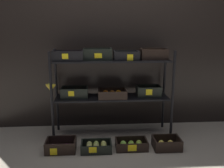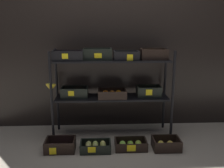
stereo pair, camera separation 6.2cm
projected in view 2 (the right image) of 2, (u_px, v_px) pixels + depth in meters
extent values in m
plane|color=gray|center=(112.00, 134.00, 3.30)|extent=(10.00, 10.00, 0.00)
cube|color=black|center=(111.00, 41.00, 3.42)|extent=(3.86, 0.12, 2.39)
cylinder|color=black|center=(52.00, 98.00, 2.95)|extent=(0.03, 0.03, 1.11)
cylinder|color=black|center=(173.00, 97.00, 3.01)|extent=(0.03, 0.03, 1.11)
cylinder|color=black|center=(57.00, 90.00, 3.33)|extent=(0.03, 0.03, 1.11)
cylinder|color=black|center=(165.00, 89.00, 3.39)|extent=(0.03, 0.03, 1.11)
cube|color=black|center=(112.00, 97.00, 3.18)|extent=(1.42, 0.36, 0.02)
cube|color=black|center=(112.00, 60.00, 3.08)|extent=(1.42, 0.36, 0.02)
cube|color=black|center=(75.00, 96.00, 3.17)|extent=(0.33, 0.22, 0.01)
cube|color=black|center=(74.00, 94.00, 3.06)|extent=(0.33, 0.02, 0.12)
cube|color=black|center=(75.00, 90.00, 3.26)|extent=(0.33, 0.02, 0.12)
cube|color=black|center=(62.00, 92.00, 3.15)|extent=(0.02, 0.19, 0.12)
cube|color=black|center=(87.00, 91.00, 3.17)|extent=(0.02, 0.19, 0.12)
sphere|color=orange|center=(68.00, 94.00, 3.14)|extent=(0.06, 0.06, 0.06)
sphere|color=orange|center=(75.00, 94.00, 3.13)|extent=(0.06, 0.06, 0.06)
sphere|color=orange|center=(81.00, 94.00, 3.14)|extent=(0.06, 0.06, 0.06)
sphere|color=orange|center=(69.00, 93.00, 3.19)|extent=(0.06, 0.06, 0.06)
sphere|color=orange|center=(75.00, 93.00, 3.20)|extent=(0.06, 0.06, 0.06)
sphere|color=orange|center=(81.00, 93.00, 3.20)|extent=(0.06, 0.06, 0.06)
cube|color=yellow|center=(71.00, 94.00, 3.05)|extent=(0.07, 0.01, 0.07)
cube|color=black|center=(112.00, 97.00, 3.14)|extent=(0.35, 0.24, 0.01)
cube|color=black|center=(113.00, 96.00, 3.02)|extent=(0.35, 0.02, 0.09)
cube|color=black|center=(112.00, 91.00, 3.24)|extent=(0.35, 0.02, 0.09)
cube|color=black|center=(99.00, 93.00, 3.12)|extent=(0.02, 0.21, 0.09)
cube|color=black|center=(125.00, 93.00, 3.13)|extent=(0.02, 0.21, 0.09)
sphere|color=orange|center=(106.00, 95.00, 3.10)|extent=(0.07, 0.07, 0.07)
sphere|color=orange|center=(112.00, 95.00, 3.10)|extent=(0.07, 0.07, 0.07)
sphere|color=orange|center=(119.00, 94.00, 3.10)|extent=(0.07, 0.07, 0.07)
sphere|color=orange|center=(106.00, 93.00, 3.16)|extent=(0.07, 0.07, 0.07)
sphere|color=orange|center=(112.00, 93.00, 3.16)|extent=(0.07, 0.07, 0.07)
sphere|color=orange|center=(118.00, 93.00, 3.17)|extent=(0.07, 0.07, 0.07)
cube|color=black|center=(149.00, 95.00, 3.22)|extent=(0.31, 0.21, 0.01)
cube|color=black|center=(150.00, 92.00, 3.11)|extent=(0.31, 0.02, 0.12)
cube|color=black|center=(147.00, 89.00, 3.30)|extent=(0.31, 0.02, 0.12)
cube|color=black|center=(138.00, 91.00, 3.20)|extent=(0.02, 0.18, 0.12)
cube|color=black|center=(160.00, 90.00, 3.21)|extent=(0.02, 0.18, 0.12)
ellipsoid|color=yellow|center=(143.00, 93.00, 3.18)|extent=(0.06, 0.06, 0.08)
ellipsoid|color=yellow|center=(149.00, 93.00, 3.18)|extent=(0.06, 0.06, 0.08)
ellipsoid|color=yellow|center=(155.00, 93.00, 3.18)|extent=(0.06, 0.06, 0.08)
ellipsoid|color=yellow|center=(143.00, 92.00, 3.23)|extent=(0.06, 0.06, 0.08)
ellipsoid|color=yellow|center=(148.00, 91.00, 3.23)|extent=(0.06, 0.06, 0.08)
ellipsoid|color=yellow|center=(154.00, 91.00, 3.24)|extent=(0.06, 0.06, 0.08)
cube|color=yellow|center=(149.00, 92.00, 3.10)|extent=(0.08, 0.01, 0.07)
cube|color=black|center=(68.00, 60.00, 3.02)|extent=(0.37, 0.22, 0.01)
cube|color=black|center=(67.00, 56.00, 2.91)|extent=(0.37, 0.02, 0.11)
cube|color=black|center=(69.00, 54.00, 3.11)|extent=(0.37, 0.02, 0.11)
cube|color=black|center=(54.00, 55.00, 3.00)|extent=(0.02, 0.19, 0.11)
cube|color=black|center=(83.00, 55.00, 3.01)|extent=(0.02, 0.19, 0.11)
sphere|color=red|center=(61.00, 57.00, 2.98)|extent=(0.07, 0.07, 0.07)
sphere|color=red|center=(68.00, 57.00, 2.98)|extent=(0.07, 0.07, 0.07)
sphere|color=red|center=(76.00, 57.00, 2.98)|extent=(0.07, 0.07, 0.07)
sphere|color=red|center=(61.00, 56.00, 3.04)|extent=(0.07, 0.07, 0.07)
sphere|color=red|center=(69.00, 56.00, 3.04)|extent=(0.07, 0.07, 0.07)
sphere|color=red|center=(76.00, 56.00, 3.04)|extent=(0.07, 0.07, 0.07)
cube|color=yellow|center=(65.00, 56.00, 2.90)|extent=(0.07, 0.01, 0.06)
cube|color=black|center=(98.00, 59.00, 3.08)|extent=(0.35, 0.23, 0.01)
cube|color=black|center=(98.00, 54.00, 2.97)|extent=(0.35, 0.02, 0.13)
cube|color=black|center=(98.00, 53.00, 3.17)|extent=(0.35, 0.02, 0.13)
cube|color=black|center=(84.00, 54.00, 3.06)|extent=(0.02, 0.20, 0.13)
cube|color=black|center=(111.00, 53.00, 3.08)|extent=(0.02, 0.20, 0.13)
ellipsoid|color=brown|center=(90.00, 56.00, 3.04)|extent=(0.05, 0.05, 0.07)
ellipsoid|color=brown|center=(95.00, 56.00, 3.04)|extent=(0.05, 0.05, 0.07)
ellipsoid|color=brown|center=(100.00, 56.00, 3.04)|extent=(0.05, 0.05, 0.07)
ellipsoid|color=brown|center=(106.00, 56.00, 3.05)|extent=(0.05, 0.05, 0.07)
ellipsoid|color=brown|center=(90.00, 56.00, 3.10)|extent=(0.05, 0.05, 0.07)
ellipsoid|color=brown|center=(95.00, 56.00, 3.11)|extent=(0.05, 0.05, 0.07)
ellipsoid|color=brown|center=(100.00, 56.00, 3.12)|extent=(0.05, 0.05, 0.07)
ellipsoid|color=brown|center=(106.00, 55.00, 3.12)|extent=(0.05, 0.05, 0.07)
cube|color=yellow|center=(98.00, 56.00, 2.96)|extent=(0.09, 0.00, 0.06)
cube|color=black|center=(126.00, 59.00, 3.07)|extent=(0.31, 0.22, 0.01)
cube|color=black|center=(127.00, 56.00, 2.96)|extent=(0.31, 0.02, 0.10)
cube|color=black|center=(125.00, 54.00, 3.15)|extent=(0.31, 0.02, 0.10)
cube|color=black|center=(114.00, 55.00, 3.05)|extent=(0.02, 0.19, 0.10)
cube|color=black|center=(138.00, 55.00, 3.06)|extent=(0.02, 0.19, 0.10)
sphere|color=#91BA3E|center=(122.00, 56.00, 3.02)|extent=(0.07, 0.07, 0.07)
sphere|color=#96B830|center=(131.00, 56.00, 3.03)|extent=(0.07, 0.07, 0.07)
sphere|color=#8DB73A|center=(122.00, 56.00, 3.08)|extent=(0.07, 0.07, 0.07)
sphere|color=#90BC32|center=(130.00, 56.00, 3.08)|extent=(0.07, 0.07, 0.07)
cube|color=yellow|center=(130.00, 58.00, 2.95)|extent=(0.07, 0.01, 0.07)
cube|color=black|center=(153.00, 59.00, 3.11)|extent=(0.33, 0.22, 0.01)
cube|color=black|center=(155.00, 54.00, 2.99)|extent=(0.33, 0.02, 0.12)
cube|color=black|center=(152.00, 53.00, 3.20)|extent=(0.33, 0.02, 0.12)
cube|color=black|center=(141.00, 54.00, 3.09)|extent=(0.02, 0.19, 0.12)
cube|color=black|center=(166.00, 53.00, 3.10)|extent=(0.02, 0.19, 0.12)
sphere|color=#D8C154|center=(150.00, 56.00, 3.07)|extent=(0.07, 0.07, 0.07)
sphere|color=gold|center=(159.00, 56.00, 3.08)|extent=(0.07, 0.07, 0.07)
sphere|color=#D4C853|center=(148.00, 55.00, 3.13)|extent=(0.07, 0.07, 0.07)
sphere|color=#E4C54B|center=(158.00, 55.00, 3.13)|extent=(0.07, 0.07, 0.07)
cylinder|color=brown|center=(50.00, 82.00, 3.09)|extent=(0.02, 0.02, 0.02)
ellipsoid|color=yellow|center=(49.00, 87.00, 3.11)|extent=(0.10, 0.03, 0.10)
ellipsoid|color=yellow|center=(49.00, 87.00, 3.11)|extent=(0.08, 0.03, 0.10)
ellipsoid|color=yellow|center=(50.00, 87.00, 3.10)|extent=(0.05, 0.03, 0.11)
ellipsoid|color=yellow|center=(51.00, 87.00, 3.10)|extent=(0.05, 0.03, 0.11)
ellipsoid|color=yellow|center=(52.00, 87.00, 3.10)|extent=(0.08, 0.03, 0.10)
ellipsoid|color=yellow|center=(53.00, 87.00, 3.11)|extent=(0.10, 0.03, 0.09)
cube|color=black|center=(61.00, 150.00, 2.86)|extent=(0.34, 0.24, 0.01)
cube|color=black|center=(59.00, 149.00, 2.74)|extent=(0.34, 0.02, 0.12)
cube|color=black|center=(62.00, 140.00, 2.95)|extent=(0.34, 0.02, 0.12)
cube|color=black|center=(46.00, 145.00, 2.84)|extent=(0.02, 0.20, 0.12)
cube|color=black|center=(75.00, 144.00, 2.85)|extent=(0.02, 0.20, 0.12)
sphere|color=#5E2948|center=(50.00, 150.00, 2.80)|extent=(0.05, 0.05, 0.05)
sphere|color=#562A5C|center=(55.00, 150.00, 2.80)|extent=(0.05, 0.05, 0.05)
sphere|color=#64244F|center=(60.00, 150.00, 2.80)|extent=(0.05, 0.05, 0.05)
sphere|color=#601C4C|center=(65.00, 149.00, 2.80)|extent=(0.05, 0.05, 0.05)
sphere|color=#642F4A|center=(69.00, 149.00, 2.81)|extent=(0.05, 0.05, 0.05)
sphere|color=#571F59|center=(51.00, 148.00, 2.85)|extent=(0.05, 0.05, 0.05)
sphere|color=#612446|center=(56.00, 147.00, 2.85)|extent=(0.05, 0.05, 0.05)
sphere|color=#5E2D4B|center=(61.00, 147.00, 2.85)|extent=(0.05, 0.05, 0.05)
sphere|color=#5B274A|center=(65.00, 147.00, 2.86)|extent=(0.05, 0.05, 0.05)
sphere|color=#681753|center=(70.00, 147.00, 2.86)|extent=(0.05, 0.05, 0.05)
sphere|color=#5B2B48|center=(52.00, 145.00, 2.90)|extent=(0.05, 0.05, 0.05)
sphere|color=#5F1849|center=(57.00, 145.00, 2.90)|extent=(0.05, 0.05, 0.05)
sphere|color=#551D49|center=(61.00, 145.00, 2.90)|extent=(0.05, 0.05, 0.05)
sphere|color=#601856|center=(66.00, 145.00, 2.91)|extent=(0.05, 0.05, 0.05)
sphere|color=#65244A|center=(70.00, 145.00, 2.91)|extent=(0.05, 0.05, 0.05)
cube|color=yellow|center=(53.00, 151.00, 2.73)|extent=(0.08, 0.00, 0.08)
cube|color=black|center=(96.00, 150.00, 2.85)|extent=(0.35, 0.22, 0.01)
cube|color=black|center=(95.00, 150.00, 2.74)|extent=(0.35, 0.02, 0.09)
cube|color=black|center=(96.00, 142.00, 2.94)|extent=(0.35, 0.02, 0.09)
cube|color=black|center=(81.00, 146.00, 2.83)|extent=(0.02, 0.18, 0.09)
cube|color=black|center=(110.00, 146.00, 2.85)|extent=(0.02, 0.18, 0.09)
ellipsoid|color=tan|center=(88.00, 147.00, 2.81)|extent=(0.07, 0.07, 0.09)
ellipsoid|color=tan|center=(95.00, 147.00, 2.81)|extent=(0.07, 0.07, 0.09)
ellipsoid|color=#ACB351|center=(103.00, 147.00, 2.82)|extent=(0.07, 0.07, 0.09)
ellipsoid|color=#ADB45C|center=(89.00, 145.00, 2.87)|extent=(0.07, 0.07, 0.09)
ellipsoid|color=#A8BE54|center=(95.00, 145.00, 2.87)|extent=(0.07, 0.07, 0.09)
ellipsoid|color=#BDBF5C|center=(103.00, 144.00, 2.88)|extent=(0.07, 0.07, 0.09)
cube|color=yellow|center=(92.00, 150.00, 2.73)|extent=(0.09, 0.01, 0.07)
cube|color=black|center=(131.00, 148.00, 2.90)|extent=(0.37, 0.22, 0.01)
cube|color=black|center=(132.00, 148.00, 2.79)|extent=(0.37, 0.02, 0.10)
cube|color=black|center=(130.00, 140.00, 2.99)|extent=(0.37, 0.02, 0.10)
cube|color=black|center=(116.00, 144.00, 2.88)|extent=(0.02, 0.19, 0.10)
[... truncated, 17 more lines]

